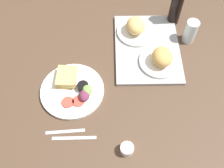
{
  "coord_description": "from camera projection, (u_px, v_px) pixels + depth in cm",
  "views": [
    {
      "loc": [
        65.87,
        1.61,
        108.51
      ],
      "look_at": [
        2.0,
        3.0,
        4.0
      ],
      "focal_mm": 42.51,
      "sensor_mm": 36.0,
      "label": 1
    }
  ],
  "objects": [
    {
      "name": "ground_plane",
      "position": [
        106.0,
        87.0,
        1.28
      ],
      "size": [
        190.0,
        150.0,
        3.0
      ],
      "primitive_type": "cube",
      "color": "#4C3828"
    },
    {
      "name": "serving_tray",
      "position": [
        147.0,
        48.0,
        1.38
      ],
      "size": [
        45.23,
        33.32,
        1.6
      ],
      "primitive_type": "cube",
      "rotation": [
        0.0,
        0.0,
        -0.01
      ],
      "color": "#9EA0A3",
      "rests_on": "ground_plane"
    },
    {
      "name": "bread_plate_near",
      "position": [
        136.0,
        28.0,
        1.39
      ],
      "size": [
        20.68,
        20.68,
        9.16
      ],
      "color": "white",
      "rests_on": "serving_tray"
    },
    {
      "name": "bread_plate_far",
      "position": [
        161.0,
        59.0,
        1.29
      ],
      "size": [
        20.03,
        20.03,
        9.24
      ],
      "color": "white",
      "rests_on": "serving_tray"
    },
    {
      "name": "plate_with_salad",
      "position": [
        73.0,
        89.0,
        1.24
      ],
      "size": [
        29.81,
        29.81,
        5.4
      ],
      "color": "white",
      "rests_on": "ground_plane"
    },
    {
      "name": "drinking_glass",
      "position": [
        191.0,
        31.0,
        1.36
      ],
      "size": [
        6.39,
        6.39,
        12.86
      ],
      "primitive_type": "cylinder",
      "color": "silver",
      "rests_on": "ground_plane"
    },
    {
      "name": "soda_bottle",
      "position": [
        176.0,
        8.0,
        1.41
      ],
      "size": [
        6.4,
        6.4,
        18.77
      ],
      "primitive_type": "cylinder",
      "color": "black",
      "rests_on": "ground_plane"
    },
    {
      "name": "espresso_cup",
      "position": [
        127.0,
        149.0,
        1.09
      ],
      "size": [
        5.6,
        5.6,
        4.0
      ],
      "primitive_type": "cylinder",
      "color": "silver",
      "rests_on": "ground_plane"
    },
    {
      "name": "fork",
      "position": [
        65.0,
        131.0,
        1.14
      ],
      "size": [
        2.36,
        17.05,
        0.5
      ],
      "primitive_type": "cube",
      "rotation": [
        0.0,
        0.0,
        1.63
      ],
      "color": "#B7B7BC",
      "rests_on": "ground_plane"
    },
    {
      "name": "knife",
      "position": [
        74.0,
        138.0,
        1.13
      ],
      "size": [
        1.43,
        19.0,
        0.5
      ],
      "primitive_type": "cube",
      "rotation": [
        0.0,
        0.0,
        1.57
      ],
      "color": "#B7B7BC",
      "rests_on": "ground_plane"
    }
  ]
}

